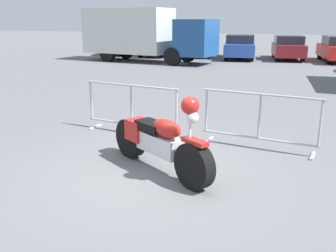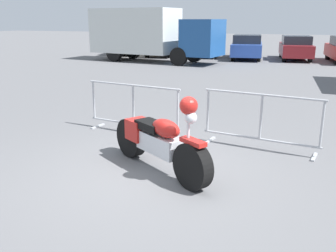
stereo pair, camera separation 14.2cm
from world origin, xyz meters
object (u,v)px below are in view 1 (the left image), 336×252
motorcycle (159,141)px  crowd_barrier_near (131,108)px  box_truck (142,33)px  parked_car_black (200,45)px  parked_car_blue (240,47)px  parked_car_silver (157,44)px  parked_car_tan (121,43)px  parked_car_maroon (288,47)px  crowd_barrier_far (259,120)px

motorcycle → crowd_barrier_near: (-1.34, 1.70, 0.04)m
box_truck → parked_car_black: box_truck is taller
parked_car_blue → box_truck: bearing=116.6°
box_truck → parked_car_silver: (-0.63, 3.71, -0.87)m
parked_car_tan → parked_car_blue: (8.44, -0.20, -0.00)m
motorcycle → parked_car_black: 19.74m
parked_car_tan → parked_car_black: size_ratio=1.05×
parked_car_black → parked_car_blue: parked_car_blue is taller
parked_car_tan → box_truck: bearing=-147.4°
motorcycle → parked_car_maroon: parked_car_maroon is taller
parked_car_silver → parked_car_maroon: size_ratio=1.06×
crowd_barrier_near → crowd_barrier_far: (2.68, 0.00, 0.00)m
parked_car_tan → parked_car_maroon: (11.26, 0.48, -0.02)m
crowd_barrier_near → parked_car_blue: (-0.83, 16.69, 0.19)m
parked_car_silver → parked_car_maroon: 8.46m
crowd_barrier_near → parked_car_silver: 17.98m
crowd_barrier_far → motorcycle: bearing=-128.3°
box_truck → motorcycle: bearing=-57.9°
motorcycle → crowd_barrier_far: (1.34, 1.70, 0.04)m
motorcycle → box_truck: 16.45m
crowd_barrier_far → parked_car_tan: size_ratio=0.49×
motorcycle → parked_car_blue: size_ratio=0.47×
crowd_barrier_near → parked_car_black: 17.78m
crowd_barrier_near → box_truck: box_truck is taller
parked_car_silver → parked_car_tan: bearing=78.2°
parked_car_tan → crowd_barrier_near: bearing=-160.6°
parked_car_blue → parked_car_silver: bearing=79.7°
parked_car_blue → parked_car_maroon: 2.90m
crowd_barrier_near → parked_car_maroon: bearing=83.5°
parked_car_silver → box_truck: bearing=-179.8°
motorcycle → crowd_barrier_near: motorcycle is taller
crowd_barrier_far → box_truck: 15.62m
parked_car_maroon → crowd_barrier_far: bearing=172.9°
parked_car_maroon → parked_car_silver: bearing=84.6°
parked_car_maroon → motorcycle: bearing=168.6°
crowd_barrier_far → parked_car_maroon: bearing=92.3°
parked_car_tan → parked_car_silver: size_ratio=0.97×
box_truck → parked_car_tan: (-3.45, 3.83, -0.89)m
parked_car_black → parked_car_maroon: (5.63, -0.03, 0.01)m
motorcycle → box_truck: (-7.17, 14.76, 1.12)m
parked_car_silver → parked_car_black: parked_car_silver is taller
motorcycle → box_truck: box_truck is taller
crowd_barrier_near → box_truck: 14.34m
parked_car_tan → parked_car_silver: 2.82m
parked_car_blue → parked_car_tan: bearing=79.2°
parked_car_silver → parked_car_maroon: bearing=-95.4°
parked_car_blue → parked_car_black: bearing=66.5°
box_truck → parked_car_black: size_ratio=1.80×
parked_car_tan → parked_car_silver: parked_car_silver is taller
crowd_barrier_near → parked_car_tan: size_ratio=0.49×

